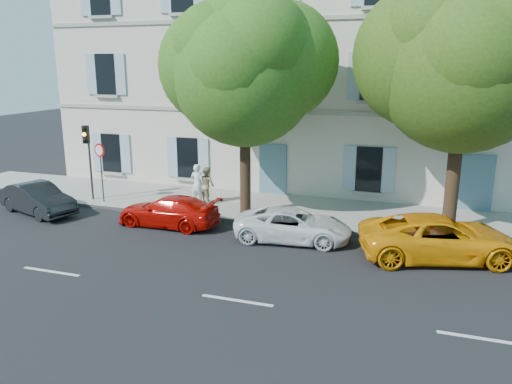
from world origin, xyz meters
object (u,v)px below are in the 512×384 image
(car_white_coupe, at_px, (293,225))
(traffic_light, at_px, (87,146))
(car_yellow_supercar, at_px, (440,238))
(pedestrian_a, at_px, (198,184))
(pedestrian_b, at_px, (207,185))
(car_red_coupe, at_px, (168,211))
(road_sign, at_px, (100,160))
(tree_right, at_px, (464,67))
(tree_left, at_px, (245,75))
(car_dark_sedan, at_px, (38,199))

(car_white_coupe, relative_size, traffic_light, 1.22)
(car_yellow_supercar, bearing_deg, traffic_light, 66.03)
(car_white_coupe, distance_m, traffic_light, 10.25)
(car_yellow_supercar, distance_m, pedestrian_a, 10.38)
(pedestrian_b, bearing_deg, car_red_coupe, 114.04)
(car_yellow_supercar, bearing_deg, car_white_coupe, 72.27)
(road_sign, bearing_deg, car_white_coupe, -11.32)
(pedestrian_a, relative_size, pedestrian_b, 1.09)
(traffic_light, height_order, road_sign, traffic_light)
(tree_right, height_order, traffic_light, tree_right)
(car_red_coupe, xyz_separation_m, car_yellow_supercar, (9.88, -0.27, 0.12))
(car_red_coupe, xyz_separation_m, road_sign, (-4.18, 1.72, 1.45))
(traffic_light, relative_size, pedestrian_b, 2.08)
(car_white_coupe, bearing_deg, road_sign, 73.10)
(tree_left, relative_size, road_sign, 3.30)
(road_sign, height_order, pedestrian_a, road_sign)
(car_dark_sedan, relative_size, car_red_coupe, 0.96)
(car_red_coupe, xyz_separation_m, tree_right, (10.24, 2.33, 5.41))
(traffic_light, bearing_deg, car_red_coupe, -20.53)
(car_white_coupe, xyz_separation_m, pedestrian_b, (-4.71, 3.13, 0.39))
(car_red_coupe, xyz_separation_m, pedestrian_b, (0.29, 3.01, 0.37))
(car_red_coupe, xyz_separation_m, car_white_coupe, (4.99, -0.11, -0.01))
(car_white_coupe, bearing_deg, car_dark_sedan, 85.29)
(car_red_coupe, height_order, car_white_coupe, car_red_coupe)
(tree_right, height_order, road_sign, tree_right)
(car_red_coupe, relative_size, traffic_light, 1.20)
(tree_right, bearing_deg, tree_left, -177.36)
(car_yellow_supercar, bearing_deg, car_red_coupe, 72.54)
(traffic_light, distance_m, road_sign, 0.89)
(tree_left, bearing_deg, road_sign, -177.84)
(tree_right, bearing_deg, car_white_coupe, -155.00)
(car_dark_sedan, bearing_deg, tree_right, -62.66)
(tree_right, xyz_separation_m, traffic_light, (-15.11, -0.51, -3.42))
(car_white_coupe, bearing_deg, tree_left, 44.98)
(car_white_coupe, bearing_deg, car_red_coupe, 83.12)
(car_white_coupe, bearing_deg, car_yellow_supercar, -97.43)
(tree_left, bearing_deg, pedestrian_a, 162.33)
(pedestrian_a, height_order, pedestrian_b, pedestrian_a)
(car_dark_sedan, bearing_deg, tree_left, -56.84)
(car_red_coupe, relative_size, pedestrian_b, 2.50)
(car_red_coupe, relative_size, tree_left, 0.47)
(tree_left, distance_m, tree_right, 7.80)
(car_yellow_supercar, bearing_deg, pedestrian_b, 55.21)
(pedestrian_a, bearing_deg, tree_left, 166.86)
(tree_right, distance_m, pedestrian_a, 11.43)
(car_red_coupe, distance_m, car_white_coupe, 5.00)
(car_dark_sedan, relative_size, road_sign, 1.48)
(car_white_coupe, bearing_deg, pedestrian_a, 54.63)
(car_yellow_supercar, bearing_deg, car_dark_sedan, 74.15)
(tree_left, relative_size, pedestrian_b, 5.35)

